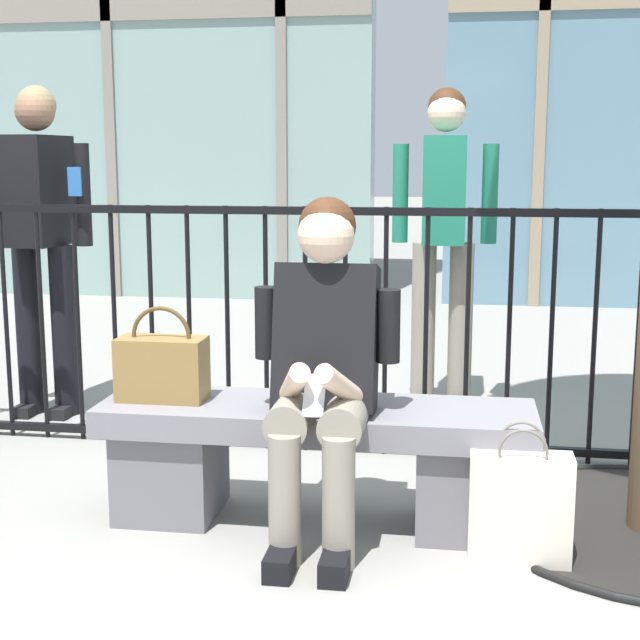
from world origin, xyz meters
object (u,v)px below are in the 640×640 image
at_px(bystander_at_railing, 41,226).
at_px(bystander_further_back, 444,224).
at_px(stone_bench, 316,452).
at_px(shopping_bag, 520,508).
at_px(seated_person_with_phone, 323,360).
at_px(handbag_on_bench, 162,367).

bearing_deg(bystander_at_railing, bystander_further_back, 12.61).
bearing_deg(stone_bench, shopping_bag, -19.35).
distance_m(stone_bench, bystander_further_back, 1.91).
height_order(stone_bench, seated_person_with_phone, seated_person_with_phone).
bearing_deg(bystander_at_railing, seated_person_with_phone, -39.30).
bearing_deg(handbag_on_bench, shopping_bag, -10.65).
relative_size(handbag_on_bench, shopping_bag, 0.74).
xyz_separation_m(seated_person_with_phone, shopping_bag, (0.68, -0.13, -0.45)).
bearing_deg(shopping_bag, bystander_at_railing, 147.52).
bearing_deg(bystander_further_back, stone_bench, -103.72).
distance_m(seated_person_with_phone, handbag_on_bench, 0.64).
height_order(shopping_bag, bystander_further_back, bystander_further_back).
distance_m(handbag_on_bench, bystander_at_railing, 1.70).
bearing_deg(bystander_further_back, shopping_bag, -81.02).
xyz_separation_m(shopping_bag, bystander_further_back, (-0.31, 1.97, 0.80)).
bearing_deg(stone_bench, bystander_at_railing, 142.64).
distance_m(shopping_bag, bystander_at_railing, 2.92).
bearing_deg(stone_bench, bystander_further_back, 76.28).
relative_size(shopping_bag, bystander_at_railing, 0.28).
relative_size(shopping_bag, bystander_further_back, 0.28).
distance_m(shopping_bag, bystander_further_back, 2.15).
bearing_deg(shopping_bag, handbag_on_bench, 169.35).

